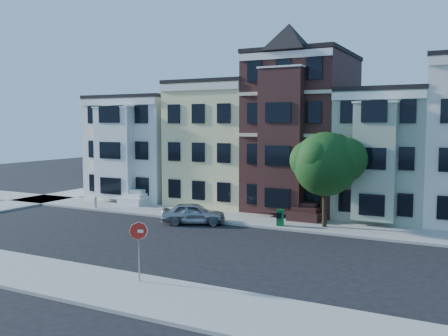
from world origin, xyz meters
The scene contains 12 objects.
ground centered at (0.00, 0.00, 0.00)m, with size 120.00×120.00×0.00m, color black.
far_sidewalk centered at (0.00, 8.00, 0.07)m, with size 60.00×4.00×0.15m, color #9E9B93.
near_sidewalk centered at (0.00, -8.00, 0.07)m, with size 60.00×4.00×0.15m, color #9E9B93.
house_white centered at (-15.00, 14.50, 4.50)m, with size 8.00×9.00×9.00m, color white.
house_yellow centered at (-7.00, 14.50, 5.00)m, with size 7.00×9.00×10.00m, color #F5E69C.
house_brown centered at (0.00, 14.50, 6.00)m, with size 7.00×9.00×12.00m, color #381B18.
house_green centered at (6.50, 14.50, 4.50)m, with size 6.00×9.00×9.00m, color #95A38C.
street_tree centered at (3.76, 7.75, 3.95)m, with size 6.54×6.54×7.60m, color #1E511B, non-canonical shape.
parked_car centered at (-4.61, 5.20, 0.73)m, with size 1.73×4.30×1.47m, color #9FA3A8.
newspaper_box centered at (1.08, 6.75, 0.69)m, with size 0.48×0.43×1.07m, color #105C27.
fire_hydrant centered at (-14.42, 6.43, 0.51)m, with size 0.26×0.26×0.73m, color silver.
stop_sign centered at (-0.02, -6.93, 1.60)m, with size 0.80×0.11×2.90m, color red, non-canonical shape.
Camera 1 is at (12.67, -23.61, 6.82)m, focal length 40.00 mm.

